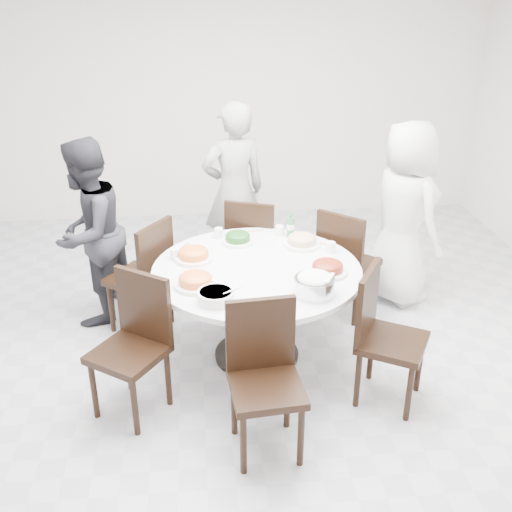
{
  "coord_description": "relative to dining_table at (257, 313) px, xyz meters",
  "views": [
    {
      "loc": [
        -0.31,
        -3.85,
        2.65
      ],
      "look_at": [
        0.08,
        0.01,
        0.82
      ],
      "focal_mm": 42.0,
      "sensor_mm": 36.0,
      "label": 1
    }
  ],
  "objects": [
    {
      "name": "chair_s",
      "position": [
        -0.04,
        -0.99,
        0.1
      ],
      "size": [
        0.46,
        0.46,
        0.95
      ],
      "primitive_type": "cube",
      "rotation": [
        0.0,
        0.0,
        6.37
      ],
      "color": "black",
      "rests_on": "floor"
    },
    {
      "name": "soup_bowl",
      "position": [
        -0.31,
        -0.45,
        0.41
      ],
      "size": [
        0.24,
        0.24,
        0.07
      ],
      "primitive_type": "cylinder",
      "color": "white",
      "rests_on": "dining_table"
    },
    {
      "name": "dish_tofu",
      "position": [
        -0.44,
        -0.23,
        0.41
      ],
      "size": [
        0.29,
        0.29,
        0.08
      ],
      "primitive_type": "cylinder",
      "color": "white",
      "rests_on": "dining_table"
    },
    {
      "name": "dining_table",
      "position": [
        0.0,
        0.0,
        0.0
      ],
      "size": [
        1.5,
        1.5,
        0.75
      ],
      "primitive_type": "cylinder",
      "color": "white",
      "rests_on": "floor"
    },
    {
      "name": "chair_sw",
      "position": [
        -0.88,
        -0.55,
        0.1
      ],
      "size": [
        0.59,
        0.59,
        0.95
      ],
      "primitive_type": "cube",
      "rotation": [
        0.0,
        0.0,
        5.67
      ],
      "color": "black",
      "rests_on": "floor"
    },
    {
      "name": "dish_greens",
      "position": [
        -0.1,
        0.45,
        0.41
      ],
      "size": [
        0.25,
        0.25,
        0.06
      ],
      "primitive_type": "cylinder",
      "color": "white",
      "rests_on": "dining_table"
    },
    {
      "name": "dish_orange",
      "position": [
        -0.45,
        0.18,
        0.41
      ],
      "size": [
        0.28,
        0.28,
        0.08
      ],
      "primitive_type": "cylinder",
      "color": "white",
      "rests_on": "dining_table"
    },
    {
      "name": "wall_back",
      "position": [
        -0.08,
        3.04,
        1.02
      ],
      "size": [
        6.0,
        0.01,
        2.8
      ],
      "primitive_type": "cube",
      "color": "silver",
      "rests_on": "ground"
    },
    {
      "name": "dish_pale",
      "position": [
        0.39,
        0.35,
        0.41
      ],
      "size": [
        0.28,
        0.28,
        0.08
      ],
      "primitive_type": "cylinder",
      "color": "white",
      "rests_on": "dining_table"
    },
    {
      "name": "chair_ne",
      "position": [
        0.84,
        0.6,
        0.1
      ],
      "size": [
        0.59,
        0.59,
        0.95
      ],
      "primitive_type": "cube",
      "rotation": [
        0.0,
        0.0,
        2.4
      ],
      "color": "black",
      "rests_on": "floor"
    },
    {
      "name": "tea_cups",
      "position": [
        0.03,
        0.66,
        0.42
      ],
      "size": [
        0.07,
        0.07,
        0.08
      ],
      "primitive_type": "cylinder",
      "color": "white",
      "rests_on": "dining_table"
    },
    {
      "name": "dish_redbrown",
      "position": [
        0.48,
        -0.13,
        0.41
      ],
      "size": [
        0.28,
        0.28,
        0.07
      ],
      "primitive_type": "cylinder",
      "color": "white",
      "rests_on": "dining_table"
    },
    {
      "name": "floor",
      "position": [
        -0.08,
        0.04,
        -0.38
      ],
      "size": [
        6.0,
        6.0,
        0.01
      ],
      "primitive_type": "cube",
      "color": "#B3B3B8",
      "rests_on": "ground"
    },
    {
      "name": "beverage_bottle",
      "position": [
        0.32,
        0.52,
        0.48
      ],
      "size": [
        0.06,
        0.06,
        0.21
      ],
      "primitive_type": "cylinder",
      "color": "#2D7141",
      "rests_on": "dining_table"
    },
    {
      "name": "diner_middle",
      "position": [
        -0.06,
        1.45,
        0.45
      ],
      "size": [
        0.69,
        0.54,
        1.66
      ],
      "primitive_type": "imported",
      "rotation": [
        0.0,
        0.0,
        3.4
      ],
      "color": "black",
      "rests_on": "floor"
    },
    {
      "name": "chair_nw",
      "position": [
        -0.9,
        0.51,
        0.1
      ],
      "size": [
        0.58,
        0.58,
        0.95
      ],
      "primitive_type": "cube",
      "rotation": [
        0.0,
        0.0,
        4.12
      ],
      "color": "black",
      "rests_on": "floor"
    },
    {
      "name": "chopsticks",
      "position": [
        0.03,
        0.68,
        0.38
      ],
      "size": [
        0.24,
        0.04,
        0.01
      ],
      "primitive_type": null,
      "color": "tan",
      "rests_on": "dining_table"
    },
    {
      "name": "chair_se",
      "position": [
        0.84,
        -0.59,
        0.1
      ],
      "size": [
        0.58,
        0.58,
        0.95
      ],
      "primitive_type": "cube",
      "rotation": [
        0.0,
        0.0,
        7.32
      ],
      "color": "black",
      "rests_on": "floor"
    },
    {
      "name": "rice_bowl",
      "position": [
        0.34,
        -0.42,
        0.43
      ],
      "size": [
        0.27,
        0.27,
        0.12
      ],
      "primitive_type": "cylinder",
      "color": "silver",
      "rests_on": "dining_table"
    },
    {
      "name": "diner_left",
      "position": [
        -1.29,
        0.72,
        0.39
      ],
      "size": [
        0.82,
        0.91,
        1.54
      ],
      "primitive_type": "imported",
      "rotation": [
        0.0,
        0.0,
        4.33
      ],
      "color": "#222227",
      "rests_on": "floor"
    },
    {
      "name": "chair_n",
      "position": [
        0.09,
        0.97,
        0.1
      ],
      "size": [
        0.54,
        0.54,
        0.95
      ],
      "primitive_type": "cube",
      "rotation": [
        0.0,
        0.0,
        2.78
      ],
      "color": "black",
      "rests_on": "floor"
    },
    {
      "name": "diner_right",
      "position": [
        1.35,
        0.79,
        0.42
      ],
      "size": [
        0.76,
        0.92,
        1.6
      ],
      "primitive_type": "imported",
      "rotation": [
        0.0,
        0.0,
        1.95
      ],
      "color": "silver",
      "rests_on": "floor"
    }
  ]
}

